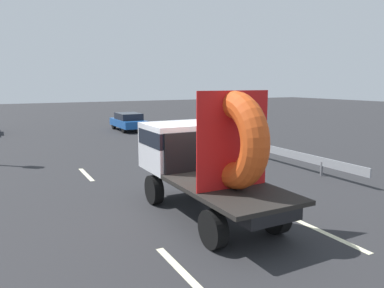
% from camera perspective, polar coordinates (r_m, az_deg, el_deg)
% --- Properties ---
extents(ground_plane, '(120.00, 120.00, 0.00)m').
position_cam_1_polar(ground_plane, '(10.48, 0.23, -9.88)').
color(ground_plane, '#28282B').
extents(flatbed_truck, '(2.02, 5.20, 3.31)m').
position_cam_1_polar(flatbed_truck, '(9.76, 1.27, -1.60)').
color(flatbed_truck, black).
rests_on(flatbed_truck, ground_plane).
extents(distant_sedan, '(1.70, 3.97, 1.29)m').
position_cam_1_polar(distant_sedan, '(27.40, -9.90, 3.54)').
color(distant_sedan, black).
rests_on(distant_sedan, ground_plane).
extents(guardrail, '(0.10, 16.40, 0.71)m').
position_cam_1_polar(guardrail, '(19.22, 6.03, 0.64)').
color(guardrail, gray).
rests_on(guardrail, ground_plane).
extents(lane_dash_left_near, '(0.16, 2.75, 0.01)m').
position_cam_1_polar(lane_dash_left_near, '(7.00, -0.42, -20.28)').
color(lane_dash_left_near, beige).
rests_on(lane_dash_left_near, ground_plane).
extents(lane_dash_left_far, '(0.16, 2.16, 0.01)m').
position_cam_1_polar(lane_dash_left_far, '(14.67, -16.18, -4.58)').
color(lane_dash_left_far, beige).
rests_on(lane_dash_left_far, ground_plane).
extents(lane_dash_right_near, '(0.16, 2.97, 0.01)m').
position_cam_1_polar(lane_dash_right_near, '(9.52, 18.81, -12.42)').
color(lane_dash_right_near, beige).
rests_on(lane_dash_right_near, ground_plane).
extents(lane_dash_right_far, '(0.16, 2.99, 0.01)m').
position_cam_1_polar(lane_dash_right_far, '(15.69, -2.51, -3.30)').
color(lane_dash_right_far, beige).
rests_on(lane_dash_right_far, ground_plane).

